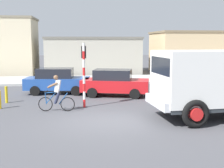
% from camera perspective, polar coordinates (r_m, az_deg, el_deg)
% --- Properties ---
extents(ground_plane, '(120.00, 120.00, 0.00)m').
position_cam_1_polar(ground_plane, '(12.41, -1.88, -7.18)').
color(ground_plane, '#4C4C51').
extents(sidewalk_far, '(80.00, 5.00, 0.16)m').
position_cam_1_polar(sidewalk_far, '(25.14, -4.20, 0.82)').
color(sidewalk_far, '#ADADA8').
rests_on(sidewalk_far, ground).
extents(truck_foreground, '(5.61, 3.16, 2.90)m').
position_cam_1_polar(truck_foreground, '(13.46, 19.41, 0.81)').
color(truck_foreground, white).
rests_on(truck_foreground, ground).
extents(cyclist, '(1.72, 0.53, 1.72)m').
position_cam_1_polar(cyclist, '(14.26, -10.54, -1.74)').
color(cyclist, black).
rests_on(cyclist, ground).
extents(traffic_light_pole, '(0.24, 0.43, 3.20)m').
position_cam_1_polar(traffic_light_pole, '(14.88, -5.40, 3.44)').
color(traffic_light_pole, red).
rests_on(traffic_light_pole, ground).
extents(car_red_near, '(4.15, 2.18, 1.60)m').
position_cam_1_polar(car_red_near, '(19.22, -10.47, 0.65)').
color(car_red_near, '#234C9E').
rests_on(car_red_near, ground).
extents(car_white_mid, '(4.12, 2.11, 1.60)m').
position_cam_1_polar(car_white_mid, '(20.73, 18.94, 0.88)').
color(car_white_mid, '#1E2328').
rests_on(car_white_mid, ground).
extents(car_far_side, '(4.30, 2.66, 1.60)m').
position_cam_1_polar(car_far_side, '(18.00, 0.48, 0.28)').
color(car_far_side, red).
rests_on(car_far_side, ground).
extents(bollard_near, '(0.14, 0.14, 0.90)m').
position_cam_1_polar(bollard_near, '(15.62, -20.66, -2.81)').
color(bollard_near, gold).
rests_on(bollard_near, ground).
extents(bollard_far, '(0.14, 0.14, 0.90)m').
position_cam_1_polar(bollard_far, '(16.96, -19.51, -1.93)').
color(bollard_far, gold).
rests_on(bollard_far, ground).
extents(building_mid_block, '(9.45, 6.79, 3.70)m').
position_cam_1_polar(building_mid_block, '(31.38, -3.73, 5.53)').
color(building_mid_block, '#B2AD9E').
rests_on(building_mid_block, ground).
extents(building_corner_right, '(9.95, 6.69, 4.31)m').
position_cam_1_polar(building_corner_right, '(33.62, 16.52, 5.91)').
color(building_corner_right, '#D1B284').
rests_on(building_corner_right, ground).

